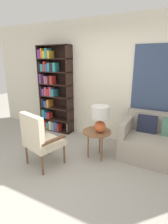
% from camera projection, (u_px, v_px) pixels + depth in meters
% --- Properties ---
extents(ground_plane, '(14.00, 14.00, 0.00)m').
position_uv_depth(ground_plane, '(51.00, 186.00, 2.62)').
color(ground_plane, '#9E998E').
extents(wall_back, '(6.40, 0.08, 2.70)m').
position_uv_depth(wall_back, '(106.00, 82.00, 3.93)').
color(wall_back, silver).
rests_on(wall_back, ground_plane).
extents(bookshelf, '(0.87, 0.30, 2.16)m').
position_uv_depth(bookshelf, '(52.00, 91.00, 4.47)').
color(bookshelf, black).
rests_on(bookshelf, ground_plane).
extents(armchair, '(0.69, 0.68, 0.98)m').
position_uv_depth(armchair, '(39.00, 137.00, 2.97)').
color(armchair, brown).
rests_on(armchair, ground_plane).
extents(side_table, '(0.53, 0.53, 0.55)m').
position_uv_depth(side_table, '(97.00, 134.00, 3.27)').
color(side_table, brown).
rests_on(side_table, ground_plane).
extents(table_lamp, '(0.33, 0.33, 0.49)m').
position_uv_depth(table_lamp, '(100.00, 116.00, 3.12)').
color(table_lamp, '#C65128').
rests_on(table_lamp, side_table).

